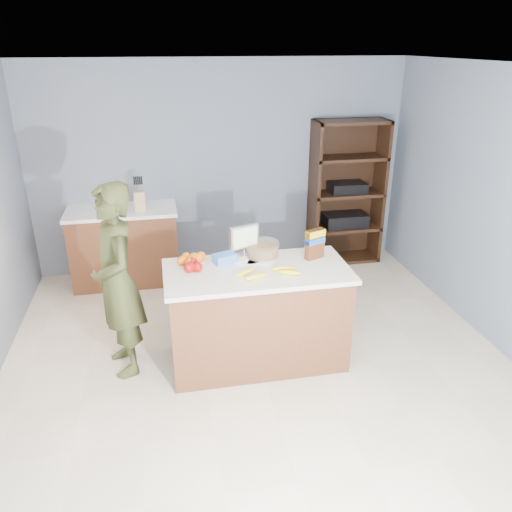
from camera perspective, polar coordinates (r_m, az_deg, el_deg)
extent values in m
cube|color=beige|center=(4.40, 0.92, -13.87)|extent=(4.50, 5.00, 0.02)
cube|color=slate|center=(6.13, -3.99, 10.02)|extent=(4.50, 0.02, 2.50)
cube|color=white|center=(3.50, 1.20, 20.73)|extent=(4.50, 5.00, 0.02)
cube|color=brown|center=(4.40, 0.13, -7.08)|extent=(1.50, 0.70, 0.86)
cube|color=silver|center=(4.19, 0.13, -1.77)|extent=(1.56, 0.76, 0.04)
cube|color=black|center=(4.61, 0.12, -11.16)|extent=(1.46, 0.66, 0.10)
cube|color=brown|center=(6.06, -14.70, 0.99)|extent=(1.20, 0.60, 0.86)
cube|color=white|center=(5.91, -15.14, 5.02)|extent=(1.24, 0.62, 0.04)
cube|color=black|center=(6.57, 9.76, 7.50)|extent=(0.90, 0.04, 1.80)
cube|color=black|center=(6.27, 6.62, 6.91)|extent=(0.04, 0.40, 1.80)
cube|color=black|center=(6.58, 13.84, 7.17)|extent=(0.04, 0.40, 1.80)
cube|color=black|center=(6.71, 9.78, -0.17)|extent=(0.90, 0.40, 0.04)
cube|color=black|center=(6.55, 10.03, 3.28)|extent=(0.90, 0.40, 0.04)
cube|color=black|center=(6.41, 10.31, 7.06)|extent=(0.90, 0.40, 0.04)
cube|color=black|center=(6.30, 10.61, 10.99)|extent=(0.90, 0.40, 0.04)
cube|color=black|center=(6.23, 10.91, 14.85)|extent=(0.90, 0.40, 0.04)
cube|color=black|center=(6.52, 10.10, 4.11)|extent=(0.55, 0.32, 0.16)
cube|color=black|center=(6.39, 10.37, 7.75)|extent=(0.45, 0.30, 0.12)
imported|color=#353A1B|center=(4.28, -15.59, -2.84)|extent=(0.56, 0.70, 1.67)
cube|color=tan|center=(5.77, -13.14, 6.15)|extent=(0.12, 0.10, 0.22)
cylinder|color=black|center=(5.73, -13.68, 7.60)|extent=(0.02, 0.02, 0.09)
cylinder|color=black|center=(5.73, -13.48, 7.61)|extent=(0.02, 0.02, 0.09)
cylinder|color=black|center=(5.73, -13.28, 7.63)|extent=(0.02, 0.02, 0.09)
cylinder|color=black|center=(5.73, -13.08, 7.65)|extent=(0.02, 0.02, 0.09)
cylinder|color=black|center=(5.73, -12.87, 7.66)|extent=(0.02, 0.02, 0.09)
cube|color=white|center=(4.31, -0.91, -0.73)|extent=(0.25, 0.18, 0.00)
cube|color=white|center=(4.31, 0.50, -0.74)|extent=(0.25, 0.19, 0.00)
ellipsoid|color=yellow|center=(4.07, -1.31, -1.90)|extent=(0.19, 0.14, 0.04)
ellipsoid|color=yellow|center=(4.00, 0.09, -2.37)|extent=(0.20, 0.10, 0.04)
ellipsoid|color=yellow|center=(4.15, 3.15, -1.45)|extent=(0.20, 0.07, 0.04)
ellipsoid|color=yellow|center=(4.08, 3.85, -1.90)|extent=(0.20, 0.12, 0.04)
sphere|color=#980D0B|center=(4.25, -7.31, -0.71)|extent=(0.08, 0.08, 0.08)
sphere|color=#980D0B|center=(4.15, -6.69, -1.26)|extent=(0.08, 0.08, 0.08)
sphere|color=#980D0B|center=(4.15, -7.69, -1.32)|extent=(0.08, 0.08, 0.08)
sphere|color=#980D0B|center=(4.16, -7.42, -1.23)|extent=(0.08, 0.08, 0.08)
sphere|color=orange|center=(4.30, -8.35, -0.49)|extent=(0.08, 0.08, 0.08)
sphere|color=orange|center=(4.36, -7.97, -0.13)|extent=(0.08, 0.08, 0.08)
sphere|color=orange|center=(4.24, -7.58, -0.75)|extent=(0.08, 0.08, 0.08)
sphere|color=orange|center=(4.33, -6.53, -0.19)|extent=(0.08, 0.08, 0.08)
sphere|color=orange|center=(4.29, -8.48, -0.55)|extent=(0.08, 0.08, 0.08)
sphere|color=orange|center=(4.31, -7.33, -0.36)|extent=(0.08, 0.08, 0.08)
sphere|color=orange|center=(4.36, -6.28, -0.03)|extent=(0.08, 0.08, 0.08)
sphere|color=orange|center=(4.34, -7.09, -0.15)|extent=(0.08, 0.08, 0.08)
cube|color=blue|center=(4.30, -3.66, -0.27)|extent=(0.21, 0.17, 0.08)
cylinder|color=#267219|center=(4.42, 0.75, 0.54)|extent=(0.27, 0.27, 0.09)
cylinder|color=white|center=(4.41, 0.75, 0.78)|extent=(0.30, 0.30, 0.13)
cylinder|color=silver|center=(4.46, -1.33, 0.21)|extent=(0.12, 0.12, 0.01)
cylinder|color=silver|center=(4.45, -1.33, 0.58)|extent=(0.02, 0.02, 0.05)
cube|color=silver|center=(4.40, -1.35, 2.20)|extent=(0.28, 0.13, 0.22)
cube|color=yellow|center=(4.38, -1.22, 2.12)|extent=(0.23, 0.08, 0.18)
cube|color=#592B14|center=(4.37, 6.74, 1.35)|extent=(0.19, 0.12, 0.26)
cube|color=yellow|center=(4.34, 6.80, 2.60)|extent=(0.19, 0.13, 0.06)
cube|color=blue|center=(4.36, 6.76, 1.74)|extent=(0.19, 0.13, 0.05)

